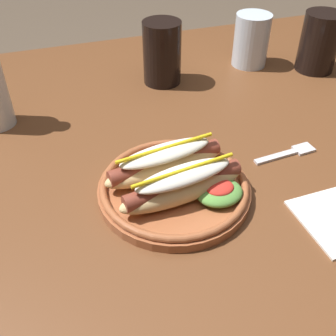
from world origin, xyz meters
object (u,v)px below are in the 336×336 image
object	(u,v)px
fork	(289,153)
extra_cup	(162,53)
hot_dog_plate	(176,182)
water_cup	(251,40)
soda_cup	(319,42)

from	to	relation	value
fork	extra_cup	xyz separation A→B (m)	(-0.13, 0.34, 0.07)
hot_dog_plate	water_cup	bearing A→B (deg)	49.81
hot_dog_plate	extra_cup	distance (m)	0.39
hot_dog_plate	soda_cup	xyz separation A→B (m)	(0.47, 0.31, 0.04)
hot_dog_plate	soda_cup	world-z (taller)	soda_cup
hot_dog_plate	water_cup	xyz separation A→B (m)	(0.33, 0.39, 0.03)
soda_cup	hot_dog_plate	bearing A→B (deg)	-146.09
hot_dog_plate	extra_cup	xyz separation A→B (m)	(0.10, 0.37, 0.04)
fork	water_cup	xyz separation A→B (m)	(0.10, 0.36, 0.06)
fork	soda_cup	distance (m)	0.37
hot_dog_plate	extra_cup	world-z (taller)	extra_cup
fork	extra_cup	world-z (taller)	extra_cup
hot_dog_plate	water_cup	size ratio (longest dim) A/B	1.97
soda_cup	extra_cup	world-z (taller)	extra_cup
water_cup	extra_cup	bearing A→B (deg)	-175.39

